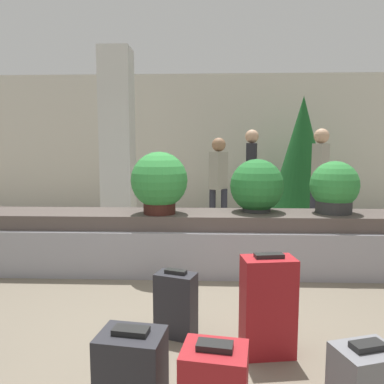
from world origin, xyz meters
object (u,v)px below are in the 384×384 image
at_px(traveler_1, 251,167).
at_px(traveler_2, 218,177).
at_px(suitcase_4, 176,304).
at_px(traveler_0, 320,170).
at_px(potted_plant_0, 159,182).
at_px(potted_plant_2, 257,187).
at_px(potted_plant_1, 334,188).
at_px(decorated_tree, 302,155).
at_px(pillar, 118,142).
at_px(suitcase_3, 268,306).
at_px(suitcase_2, 132,379).

distance_m(traveler_1, traveler_2, 1.11).
height_order(suitcase_4, traveler_0, traveler_0).
xyz_separation_m(potted_plant_0, traveler_1, (1.43, 2.85, 0.04)).
distance_m(potted_plant_2, traveler_2, 1.81).
distance_m(potted_plant_1, decorated_tree, 3.25).
bearing_deg(traveler_2, potted_plant_1, 71.87).
bearing_deg(suitcase_4, pillar, 128.64).
distance_m(pillar, potted_plant_1, 3.75).
bearing_deg(traveler_1, decorated_tree, 126.68).
height_order(pillar, potted_plant_2, pillar).
height_order(suitcase_3, decorated_tree, decorated_tree).
bearing_deg(traveler_2, suitcase_3, 39.37).
relative_size(pillar, decorated_tree, 1.26).
height_order(traveler_0, traveler_2, traveler_0).
relative_size(potted_plant_0, traveler_0, 0.41).
bearing_deg(traveler_2, pillar, -60.43).
xyz_separation_m(traveler_1, traveler_2, (-0.66, -0.89, -0.13)).
relative_size(potted_plant_0, traveler_1, 0.40).
relative_size(pillar, potted_plant_2, 4.86).
distance_m(suitcase_3, potted_plant_2, 2.12).
bearing_deg(suitcase_2, traveler_1, 85.02).
bearing_deg(potted_plant_0, pillar, 115.05).
xyz_separation_m(pillar, traveler_1, (2.43, 0.70, -0.47)).
distance_m(suitcase_3, traveler_2, 3.83).
bearing_deg(suitcase_4, traveler_1, 94.92).
bearing_deg(potted_plant_2, traveler_1, 84.78).
relative_size(potted_plant_2, traveler_1, 0.36).
relative_size(suitcase_3, suitcase_4, 1.39).
bearing_deg(traveler_1, suitcase_4, -1.86).
xyz_separation_m(traveler_0, decorated_tree, (-0.02, 1.21, 0.24)).
height_order(suitcase_4, decorated_tree, decorated_tree).
bearing_deg(potted_plant_0, potted_plant_2, 9.49).
bearing_deg(decorated_tree, traveler_0, -89.15).
xyz_separation_m(potted_plant_2, traveler_1, (0.24, 2.65, 0.10)).
relative_size(potted_plant_2, traveler_0, 0.36).
distance_m(potted_plant_0, potted_plant_2, 1.20).
height_order(potted_plant_1, decorated_tree, decorated_tree).
height_order(suitcase_2, traveler_1, traveler_1).
xyz_separation_m(pillar, traveler_2, (1.77, -0.19, -0.60)).
relative_size(potted_plant_1, decorated_tree, 0.25).
xyz_separation_m(suitcase_2, decorated_tree, (2.34, 5.89, 1.10)).
xyz_separation_m(pillar, suitcase_4, (1.33, -3.71, -1.34)).
bearing_deg(suitcase_4, decorated_tree, 84.93).
bearing_deg(suitcase_4, potted_plant_0, 120.66).
distance_m(suitcase_3, decorated_tree, 5.45).
bearing_deg(traveler_1, potted_plant_1, 26.22).
xyz_separation_m(pillar, suitcase_3, (2.02, -3.96, -1.23)).
height_order(suitcase_2, traveler_2, traveler_2).
height_order(potted_plant_2, decorated_tree, decorated_tree).
height_order(potted_plant_0, decorated_tree, decorated_tree).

